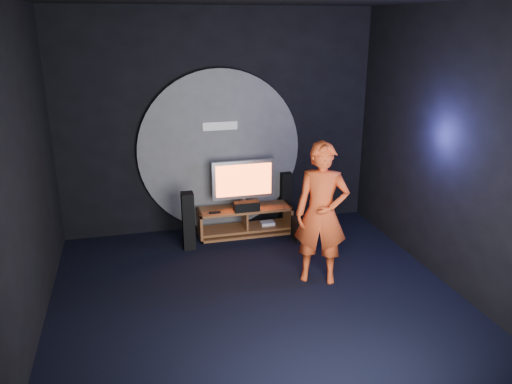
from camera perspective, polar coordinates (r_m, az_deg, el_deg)
floor at (r=6.30m, az=0.27°, el=-12.30°), size 5.00×5.00×0.00m
back_wall at (r=7.98m, az=-4.28°, el=7.90°), size 5.00×0.04×3.50m
front_wall at (r=3.39m, az=11.14°, el=-7.88°), size 5.00×0.04×3.50m
left_wall at (r=5.54m, az=-25.57°, el=1.20°), size 0.04×5.00×3.50m
right_wall at (r=6.66m, az=21.66°, el=4.44°), size 0.04×5.00×3.50m
wall_disc_panel at (r=8.02m, az=-4.13°, el=4.68°), size 2.60×0.11×2.60m
media_console at (r=8.06m, az=-1.25°, el=-3.50°), size 1.50×0.45×0.45m
tv at (r=7.89m, az=-1.44°, el=1.19°), size 1.00×0.22×0.76m
center_speaker at (r=7.81m, az=-1.07°, el=-1.65°), size 0.40×0.15×0.15m
remote at (r=7.76m, az=-4.72°, el=-2.34°), size 0.18×0.05×0.02m
tower_speaker_left at (r=7.52m, az=-7.74°, el=-3.30°), size 0.18×0.20×0.89m
tower_speaker_right at (r=8.43m, az=3.40°, el=-0.68°), size 0.18×0.20×0.89m
subwoofer at (r=7.90m, az=5.47°, el=-4.20°), size 0.32×0.32×0.35m
player at (r=6.43m, az=7.49°, el=-2.48°), size 0.80×0.68×1.87m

